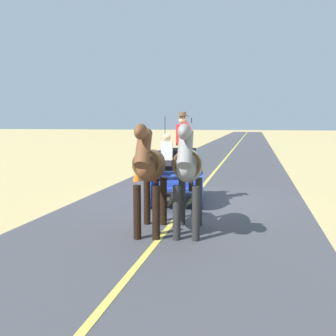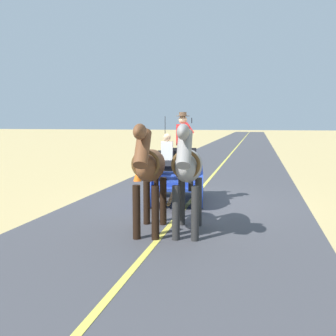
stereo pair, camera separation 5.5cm
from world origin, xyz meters
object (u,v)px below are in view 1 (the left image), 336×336
horse_near_side (188,169)px  traffic_cone (137,175)px  horse_off_side (150,168)px  horse_drawn_carriage (177,173)px

horse_near_side → traffic_cone: size_ratio=4.42×
horse_near_side → traffic_cone: horse_near_side is taller
horse_near_side → traffic_cone: (3.08, -6.38, -1.07)m
traffic_cone → horse_off_side: bearing=109.8°
horse_drawn_carriage → horse_off_side: horse_drawn_carriage is taller
horse_near_side → horse_off_side: size_ratio=1.00×
traffic_cone → horse_drawn_carriage: bearing=123.5°
horse_near_side → horse_off_side: bearing=8.4°
horse_drawn_carriage → horse_near_side: bearing=105.4°
horse_near_side → traffic_cone: bearing=-64.2°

